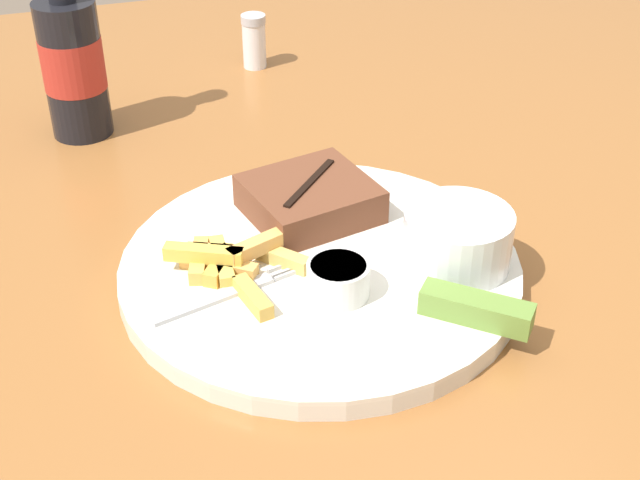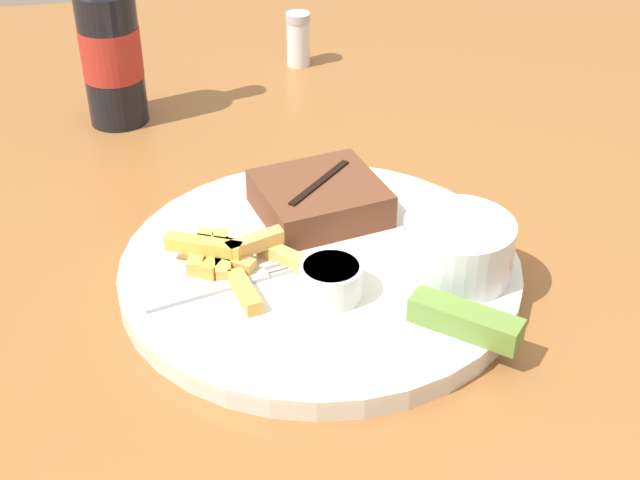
{
  "view_description": "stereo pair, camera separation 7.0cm",
  "coord_description": "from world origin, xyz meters",
  "px_view_note": "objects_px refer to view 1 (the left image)",
  "views": [
    {
      "loc": [
        -0.18,
        -0.56,
        1.16
      ],
      "look_at": [
        0.0,
        0.0,
        0.77
      ],
      "focal_mm": 50.0,
      "sensor_mm": 36.0,
      "label": 1
    },
    {
      "loc": [
        -0.11,
        -0.58,
        1.16
      ],
      "look_at": [
        0.0,
        0.0,
        0.77
      ],
      "focal_mm": 50.0,
      "sensor_mm": 36.0,
      "label": 2
    }
  ],
  "objects_px": {
    "steak_portion": "(310,199)",
    "salt_shaker": "(254,41)",
    "beer_bottle": "(72,60)",
    "pickle_spear": "(476,309)",
    "coleslaw_cup": "(458,236)",
    "fork_utensil": "(225,294)",
    "dipping_sauce_cup": "(333,279)",
    "dinner_plate": "(320,270)"
  },
  "relations": [
    {
      "from": "steak_portion",
      "to": "salt_shaker",
      "type": "relative_size",
      "value": 1.85
    },
    {
      "from": "beer_bottle",
      "to": "pickle_spear",
      "type": "bearing_deg",
      "value": -60.14
    },
    {
      "from": "coleslaw_cup",
      "to": "fork_utensil",
      "type": "height_order",
      "value": "coleslaw_cup"
    },
    {
      "from": "dipping_sauce_cup",
      "to": "beer_bottle",
      "type": "height_order",
      "value": "beer_bottle"
    },
    {
      "from": "coleslaw_cup",
      "to": "pickle_spear",
      "type": "height_order",
      "value": "coleslaw_cup"
    },
    {
      "from": "fork_utensil",
      "to": "beer_bottle",
      "type": "xyz_separation_m",
      "value": [
        -0.08,
        0.35,
        0.06
      ]
    },
    {
      "from": "coleslaw_cup",
      "to": "dinner_plate",
      "type": "bearing_deg",
      "value": 160.76
    },
    {
      "from": "salt_shaker",
      "to": "dinner_plate",
      "type": "bearing_deg",
      "value": -97.1
    },
    {
      "from": "steak_portion",
      "to": "coleslaw_cup",
      "type": "bearing_deg",
      "value": -49.79
    },
    {
      "from": "steak_portion",
      "to": "beer_bottle",
      "type": "distance_m",
      "value": 0.31
    },
    {
      "from": "dinner_plate",
      "to": "fork_utensil",
      "type": "bearing_deg",
      "value": -164.46
    },
    {
      "from": "steak_portion",
      "to": "salt_shaker",
      "type": "distance_m",
      "value": 0.37
    },
    {
      "from": "pickle_spear",
      "to": "fork_utensil",
      "type": "distance_m",
      "value": 0.19
    },
    {
      "from": "steak_portion",
      "to": "fork_utensil",
      "type": "relative_size",
      "value": 0.91
    },
    {
      "from": "pickle_spear",
      "to": "beer_bottle",
      "type": "height_order",
      "value": "beer_bottle"
    },
    {
      "from": "dipping_sauce_cup",
      "to": "beer_bottle",
      "type": "relative_size",
      "value": 0.21
    },
    {
      "from": "steak_portion",
      "to": "salt_shaker",
      "type": "xyz_separation_m",
      "value": [
        0.04,
        0.37,
        -0.0
      ]
    },
    {
      "from": "steak_portion",
      "to": "pickle_spear",
      "type": "bearing_deg",
      "value": -67.29
    },
    {
      "from": "coleslaw_cup",
      "to": "fork_utensil",
      "type": "distance_m",
      "value": 0.19
    },
    {
      "from": "steak_portion",
      "to": "coleslaw_cup",
      "type": "relative_size",
      "value": 1.39
    },
    {
      "from": "dinner_plate",
      "to": "fork_utensil",
      "type": "height_order",
      "value": "fork_utensil"
    },
    {
      "from": "dinner_plate",
      "to": "dipping_sauce_cup",
      "type": "distance_m",
      "value": 0.05
    },
    {
      "from": "dinner_plate",
      "to": "salt_shaker",
      "type": "bearing_deg",
      "value": 82.9
    },
    {
      "from": "dipping_sauce_cup",
      "to": "steak_portion",
      "type": "bearing_deg",
      "value": 81.88
    },
    {
      "from": "beer_bottle",
      "to": "dinner_plate",
      "type": "bearing_deg",
      "value": -63.66
    },
    {
      "from": "steak_portion",
      "to": "dipping_sauce_cup",
      "type": "distance_m",
      "value": 0.12
    },
    {
      "from": "fork_utensil",
      "to": "salt_shaker",
      "type": "distance_m",
      "value": 0.48
    },
    {
      "from": "salt_shaker",
      "to": "pickle_spear",
      "type": "bearing_deg",
      "value": -86.7
    },
    {
      "from": "dipping_sauce_cup",
      "to": "fork_utensil",
      "type": "bearing_deg",
      "value": 163.75
    },
    {
      "from": "dinner_plate",
      "to": "salt_shaker",
      "type": "distance_m",
      "value": 0.44
    },
    {
      "from": "pickle_spear",
      "to": "fork_utensil",
      "type": "bearing_deg",
      "value": 153.95
    },
    {
      "from": "dinner_plate",
      "to": "fork_utensil",
      "type": "xyz_separation_m",
      "value": [
        -0.08,
        -0.02,
        0.01
      ]
    },
    {
      "from": "coleslaw_cup",
      "to": "dipping_sauce_cup",
      "type": "xyz_separation_m",
      "value": [
        -0.11,
        -0.01,
        -0.01
      ]
    },
    {
      "from": "dinner_plate",
      "to": "beer_bottle",
      "type": "relative_size",
      "value": 1.42
    },
    {
      "from": "dinner_plate",
      "to": "steak_portion",
      "type": "height_order",
      "value": "steak_portion"
    },
    {
      "from": "dinner_plate",
      "to": "dipping_sauce_cup",
      "type": "bearing_deg",
      "value": -94.84
    },
    {
      "from": "fork_utensil",
      "to": "dinner_plate",
      "type": "bearing_deg",
      "value": 0.0
    },
    {
      "from": "steak_portion",
      "to": "pickle_spear",
      "type": "distance_m",
      "value": 0.19
    },
    {
      "from": "dinner_plate",
      "to": "pickle_spear",
      "type": "height_order",
      "value": "pickle_spear"
    },
    {
      "from": "coleslaw_cup",
      "to": "fork_utensil",
      "type": "relative_size",
      "value": 0.65
    },
    {
      "from": "dipping_sauce_cup",
      "to": "fork_utensil",
      "type": "relative_size",
      "value": 0.37
    },
    {
      "from": "dinner_plate",
      "to": "steak_portion",
      "type": "xyz_separation_m",
      "value": [
        0.01,
        0.07,
        0.02
      ]
    }
  ]
}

